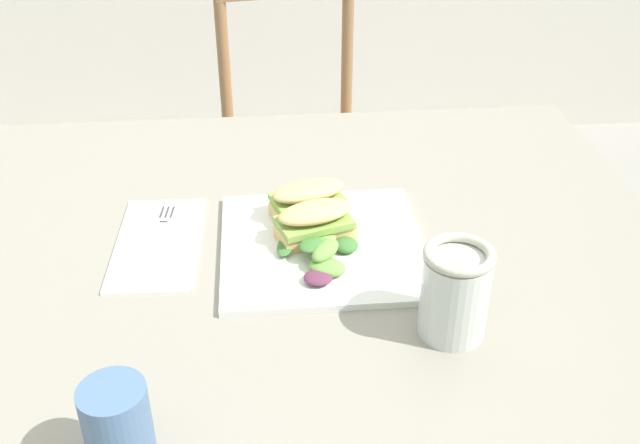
{
  "coord_description": "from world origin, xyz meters",
  "views": [
    {
      "loc": [
        0.05,
        -0.89,
        1.34
      ],
      "look_at": [
        0.13,
        0.03,
        0.76
      ],
      "focal_mm": 41.8,
      "sensor_mm": 36.0,
      "label": 1
    }
  ],
  "objects_px": {
    "chair_wooden_far": "(299,146)",
    "sandwich_half_front": "(315,222)",
    "cup_extra_side": "(118,427)",
    "plate_lunch": "(322,246)",
    "mason_jar_iced_tea": "(454,296)",
    "dining_table": "(258,318)",
    "sandwich_half_back": "(308,199)",
    "fork_on_napkin": "(160,234)"
  },
  "relations": [
    {
      "from": "sandwich_half_front",
      "to": "plate_lunch",
      "type": "bearing_deg",
      "value": -54.85
    },
    {
      "from": "cup_extra_side",
      "to": "dining_table",
      "type": "bearing_deg",
      "value": 69.47
    },
    {
      "from": "dining_table",
      "to": "fork_on_napkin",
      "type": "height_order",
      "value": "fork_on_napkin"
    },
    {
      "from": "plate_lunch",
      "to": "mason_jar_iced_tea",
      "type": "distance_m",
      "value": 0.24
    },
    {
      "from": "chair_wooden_far",
      "to": "cup_extra_side",
      "type": "xyz_separation_m",
      "value": [
        -0.25,
        -1.28,
        0.34
      ]
    },
    {
      "from": "plate_lunch",
      "to": "fork_on_napkin",
      "type": "xyz_separation_m",
      "value": [
        -0.24,
        0.05,
        0.0
      ]
    },
    {
      "from": "plate_lunch",
      "to": "mason_jar_iced_tea",
      "type": "xyz_separation_m",
      "value": [
        0.14,
        -0.19,
        0.05
      ]
    },
    {
      "from": "dining_table",
      "to": "mason_jar_iced_tea",
      "type": "distance_m",
      "value": 0.35
    },
    {
      "from": "sandwich_half_front",
      "to": "sandwich_half_back",
      "type": "distance_m",
      "value": 0.06
    },
    {
      "from": "chair_wooden_far",
      "to": "sandwich_half_back",
      "type": "distance_m",
      "value": 0.91
    },
    {
      "from": "dining_table",
      "to": "chair_wooden_far",
      "type": "relative_size",
      "value": 1.41
    },
    {
      "from": "sandwich_half_back",
      "to": "fork_on_napkin",
      "type": "relative_size",
      "value": 0.66
    },
    {
      "from": "dining_table",
      "to": "sandwich_half_front",
      "type": "relative_size",
      "value": 10.01
    },
    {
      "from": "plate_lunch",
      "to": "sandwich_half_back",
      "type": "bearing_deg",
      "value": 100.78
    },
    {
      "from": "chair_wooden_far",
      "to": "sandwich_half_front",
      "type": "height_order",
      "value": "chair_wooden_far"
    },
    {
      "from": "dining_table",
      "to": "plate_lunch",
      "type": "height_order",
      "value": "plate_lunch"
    },
    {
      "from": "fork_on_napkin",
      "to": "mason_jar_iced_tea",
      "type": "height_order",
      "value": "mason_jar_iced_tea"
    },
    {
      "from": "plate_lunch",
      "to": "sandwich_half_front",
      "type": "xyz_separation_m",
      "value": [
        -0.01,
        0.01,
        0.03
      ]
    },
    {
      "from": "cup_extra_side",
      "to": "fork_on_napkin",
      "type": "bearing_deg",
      "value": 90.36
    },
    {
      "from": "plate_lunch",
      "to": "cup_extra_side",
      "type": "xyz_separation_m",
      "value": [
        -0.23,
        -0.36,
        0.04
      ]
    },
    {
      "from": "chair_wooden_far",
      "to": "sandwich_half_back",
      "type": "height_order",
      "value": "chair_wooden_far"
    },
    {
      "from": "dining_table",
      "to": "plate_lunch",
      "type": "xyz_separation_m",
      "value": [
        0.1,
        0.0,
        0.13
      ]
    },
    {
      "from": "chair_wooden_far",
      "to": "fork_on_napkin",
      "type": "bearing_deg",
      "value": -106.46
    },
    {
      "from": "plate_lunch",
      "to": "cup_extra_side",
      "type": "relative_size",
      "value": 2.9
    },
    {
      "from": "fork_on_napkin",
      "to": "cup_extra_side",
      "type": "xyz_separation_m",
      "value": [
        0.0,
        -0.41,
        0.04
      ]
    },
    {
      "from": "dining_table",
      "to": "sandwich_half_front",
      "type": "height_order",
      "value": "sandwich_half_front"
    },
    {
      "from": "sandwich_half_front",
      "to": "mason_jar_iced_tea",
      "type": "bearing_deg",
      "value": -53.97
    },
    {
      "from": "dining_table",
      "to": "sandwich_half_front",
      "type": "xyz_separation_m",
      "value": [
        0.09,
        0.01,
        0.16
      ]
    },
    {
      "from": "mason_jar_iced_tea",
      "to": "cup_extra_side",
      "type": "relative_size",
      "value": 1.21
    },
    {
      "from": "plate_lunch",
      "to": "sandwich_half_back",
      "type": "height_order",
      "value": "sandwich_half_back"
    },
    {
      "from": "fork_on_napkin",
      "to": "sandwich_half_back",
      "type": "bearing_deg",
      "value": 6.56
    },
    {
      "from": "sandwich_half_back",
      "to": "fork_on_napkin",
      "type": "xyz_separation_m",
      "value": [
        -0.22,
        -0.03,
        -0.03
      ]
    },
    {
      "from": "dining_table",
      "to": "fork_on_napkin",
      "type": "relative_size",
      "value": 6.6
    },
    {
      "from": "sandwich_half_back",
      "to": "fork_on_napkin",
      "type": "height_order",
      "value": "sandwich_half_back"
    },
    {
      "from": "sandwich_half_back",
      "to": "chair_wooden_far",
      "type": "bearing_deg",
      "value": 87.57
    },
    {
      "from": "dining_table",
      "to": "plate_lunch",
      "type": "distance_m",
      "value": 0.16
    },
    {
      "from": "plate_lunch",
      "to": "cup_extra_side",
      "type": "distance_m",
      "value": 0.43
    },
    {
      "from": "sandwich_half_front",
      "to": "cup_extra_side",
      "type": "bearing_deg",
      "value": -120.88
    },
    {
      "from": "chair_wooden_far",
      "to": "cup_extra_side",
      "type": "height_order",
      "value": "chair_wooden_far"
    },
    {
      "from": "fork_on_napkin",
      "to": "mason_jar_iced_tea",
      "type": "relative_size",
      "value": 1.54
    },
    {
      "from": "plate_lunch",
      "to": "cup_extra_side",
      "type": "height_order",
      "value": "cup_extra_side"
    },
    {
      "from": "dining_table",
      "to": "sandwich_half_front",
      "type": "bearing_deg",
      "value": 9.2
    }
  ]
}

